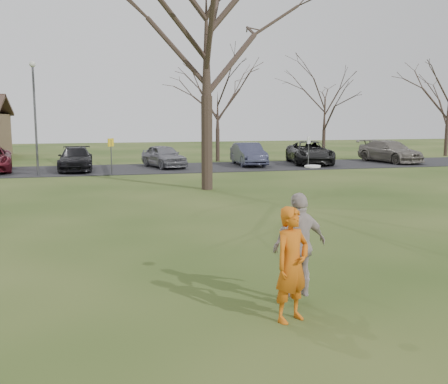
{
  "coord_description": "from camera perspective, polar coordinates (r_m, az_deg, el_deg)",
  "views": [
    {
      "loc": [
        -3.01,
        -7.83,
        3.28
      ],
      "look_at": [
        0.0,
        4.0,
        1.5
      ],
      "focal_mm": 41.47,
      "sensor_mm": 36.0,
      "label": 1
    }
  ],
  "objects": [
    {
      "name": "car_7",
      "position": [
        39.13,
        17.83,
        4.29
      ],
      "size": [
        3.13,
        5.66,
        1.55
      ],
      "primitive_type": "imported",
      "rotation": [
        0.0,
        0.0,
        0.19
      ],
      "color": "slate",
      "rests_on": "parking_strip"
    },
    {
      "name": "lamp_post",
      "position": [
        30.49,
        -20.16,
        9.09
      ],
      "size": [
        0.34,
        0.34,
        6.27
      ],
      "color": "#47474C",
      "rests_on": "ground"
    },
    {
      "name": "car_3",
      "position": [
        32.8,
        -16.04,
        3.54
      ],
      "size": [
        2.01,
        4.86,
        1.41
      ],
      "primitive_type": "imported",
      "rotation": [
        0.0,
        0.0,
        -0.01
      ],
      "color": "black",
      "rests_on": "parking_strip"
    },
    {
      "name": "parking_strip",
      "position": [
        33.13,
        -9.0,
        2.54
      ],
      "size": [
        62.0,
        6.5,
        0.04
      ],
      "primitive_type": "cube",
      "color": "black",
      "rests_on": "ground"
    },
    {
      "name": "car_5",
      "position": [
        34.87,
        2.71,
        4.19
      ],
      "size": [
        1.79,
        4.62,
        1.5
      ],
      "primitive_type": "imported",
      "rotation": [
        0.0,
        0.0,
        -0.04
      ],
      "color": "#34364E",
      "rests_on": "parking_strip"
    },
    {
      "name": "catching_play",
      "position": [
        9.09,
        8.33,
        -5.78
      ],
      "size": [
        1.15,
        0.7,
        2.3
      ],
      "color": "#B5A6A3",
      "rests_on": "ground"
    },
    {
      "name": "ground",
      "position": [
        9.01,
        6.45,
        -13.11
      ],
      "size": [
        120.0,
        120.0,
        0.0
      ],
      "primitive_type": "plane",
      "color": "#1E380F",
      "rests_on": "ground"
    },
    {
      "name": "sign_white",
      "position": [
        32.6,
        9.31,
        4.97
      ],
      "size": [
        0.35,
        0.35,
        2.08
      ],
      "color": "#47474C",
      "rests_on": "ground"
    },
    {
      "name": "player_defender",
      "position": [
        8.43,
        7.49,
        -7.93
      ],
      "size": [
        0.81,
        0.69,
        1.87
      ],
      "primitive_type": "imported",
      "rotation": [
        0.0,
        0.0,
        0.43
      ],
      "color": "#C75C10",
      "rests_on": "ground"
    },
    {
      "name": "big_tree",
      "position": [
        23.67,
        -1.96,
        17.33
      ],
      "size": [
        9.0,
        9.0,
        14.0
      ],
      "primitive_type": null,
      "color": "#352821",
      "rests_on": "ground"
    },
    {
      "name": "small_tree_row",
      "position": [
        38.61,
        -3.27,
        9.19
      ],
      "size": [
        55.0,
        5.9,
        8.5
      ],
      "color": "#352821",
      "rests_on": "ground"
    },
    {
      "name": "car_4",
      "position": [
        33.65,
        -6.66,
        3.96
      ],
      "size": [
        2.85,
        4.6,
        1.46
      ],
      "primitive_type": "imported",
      "rotation": [
        0.0,
        0.0,
        0.28
      ],
      "color": "slate",
      "rests_on": "parking_strip"
    },
    {
      "name": "sign_yellow",
      "position": [
        29.91,
        -12.35,
        4.59
      ],
      "size": [
        0.35,
        0.35,
        2.08
      ],
      "color": "#47474C",
      "rests_on": "ground"
    },
    {
      "name": "car_6",
      "position": [
        36.4,
        9.44,
        4.31
      ],
      "size": [
        3.67,
        6.03,
        1.56
      ],
      "primitive_type": "imported",
      "rotation": [
        0.0,
        0.0,
        -0.2
      ],
      "color": "black",
      "rests_on": "parking_strip"
    }
  ]
}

